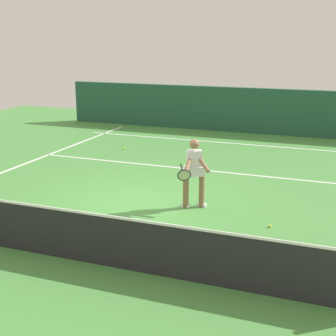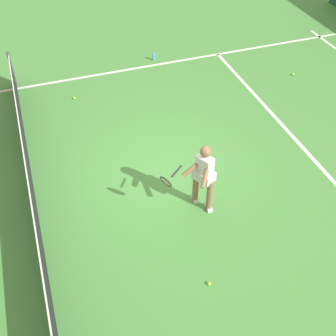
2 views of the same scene
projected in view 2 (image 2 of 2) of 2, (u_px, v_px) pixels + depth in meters
name	position (u px, v px, depth m)	size (l,w,h in m)	color
ground_plane	(165.00, 171.00, 9.69)	(25.15, 25.15, 0.00)	#4C9342
service_line_marking	(296.00, 140.00, 10.51)	(9.32, 0.10, 0.01)	white
sideline_right_marking	(115.00, 72.00, 12.94)	(0.10, 17.35, 0.01)	white
court_net	(31.00, 186.00, 8.68)	(10.00, 0.08, 0.99)	#4C4C51
tennis_player	(203.00, 176.00, 8.35)	(0.68, 1.13, 1.55)	#8C6647
tennis_ball_near	(209.00, 283.00, 7.50)	(0.07, 0.07, 0.07)	#D1E533
tennis_ball_mid	(74.00, 98.00, 11.83)	(0.07, 0.07, 0.07)	#D1E533
tennis_ball_far	(293.00, 74.00, 12.78)	(0.07, 0.07, 0.07)	#D1E533
water_bottle	(154.00, 57.00, 13.41)	(0.07, 0.07, 0.24)	#4C9EE5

